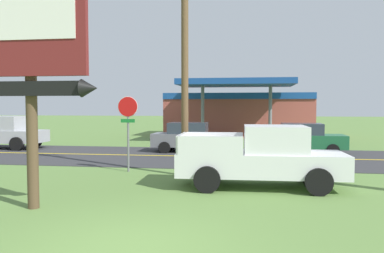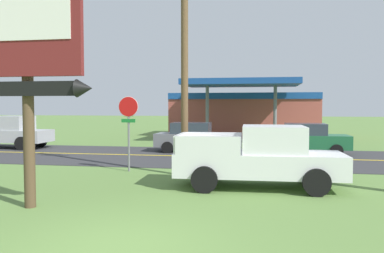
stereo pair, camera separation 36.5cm
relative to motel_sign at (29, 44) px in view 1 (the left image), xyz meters
name	(u,v)px [view 1 (the left image)]	position (x,y,z in m)	size (l,w,h in m)	color
ground_plane	(127,248)	(3.14, -2.21, -4.11)	(180.00, 180.00, 0.00)	#5B7F3D
road_asphalt	(207,157)	(3.14, 10.79, -4.10)	(140.00, 8.00, 0.02)	#333335
road_centre_line	(207,156)	(3.14, 10.79, -4.08)	(126.00, 0.20, 0.01)	gold
motel_sign	(29,44)	(0.00, 0.00, 0.00)	(3.37, 0.54, 6.17)	brown
stop_sign	(128,120)	(0.60, 5.89, -2.08)	(0.80, 0.08, 2.95)	slate
utility_pole	(185,35)	(2.94, 5.36, 1.04)	(1.68, 0.26, 9.75)	brown
gas_station	(239,113)	(4.26, 25.12, -2.16)	(12.00, 11.50, 4.40)	#A84C42
pickup_white_parked_on_lawn	(262,157)	(5.73, 3.62, -3.14)	(5.26, 2.37, 1.96)	silver
pickup_silver_on_road	(2,133)	(-9.43, 12.79, -3.14)	(5.20, 2.24, 1.96)	#A8AAAF
car_green_mid_lane	(304,138)	(8.13, 12.79, -3.27)	(4.20, 2.00, 1.64)	#1E6038
car_grey_far_lane	(190,137)	(1.98, 12.79, -3.27)	(4.20, 2.00, 1.64)	slate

